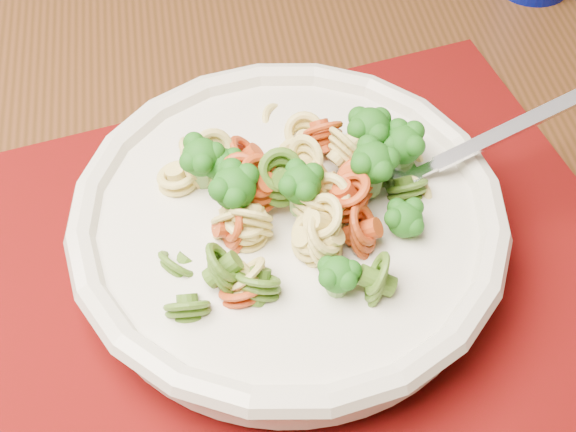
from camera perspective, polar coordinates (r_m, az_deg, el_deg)
name	(u,v)px	position (r m, az deg, el deg)	size (l,w,h in m)	color
dining_table	(266,267)	(0.67, -1.55, -3.66)	(1.67, 1.34, 0.77)	#492814
placemat	(292,271)	(0.54, 0.30, -3.92)	(0.45, 0.35, 0.00)	#580308
pasta_bowl	(288,224)	(0.52, 0.00, -0.57)	(0.28, 0.28, 0.05)	beige
pasta_broccoli_heap	(288,210)	(0.51, 0.00, 0.42)	(0.24, 0.24, 0.06)	#D6B86A
fork	(401,181)	(0.53, 8.07, 2.47)	(0.19, 0.02, 0.01)	silver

